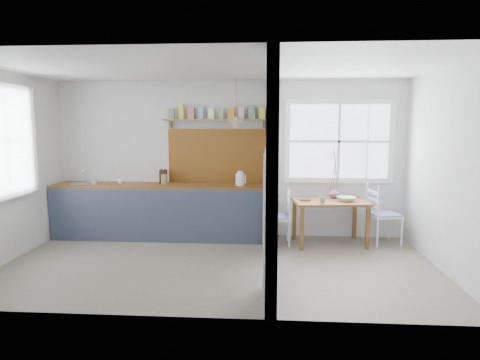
# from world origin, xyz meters

# --- Properties ---
(floor) EXTENTS (5.80, 3.20, 0.01)m
(floor) POSITION_xyz_m (0.00, 0.00, 0.00)
(floor) COLOR gray
(floor) RESTS_ON ground
(ceiling) EXTENTS (5.80, 3.20, 0.01)m
(ceiling) POSITION_xyz_m (0.00, 0.00, 2.60)
(ceiling) COLOR silver
(ceiling) RESTS_ON walls
(walls) EXTENTS (5.81, 3.21, 2.60)m
(walls) POSITION_xyz_m (0.00, 0.00, 1.30)
(walls) COLOR silver
(walls) RESTS_ON floor
(partition) EXTENTS (0.12, 3.20, 2.60)m
(partition) POSITION_xyz_m (0.70, 0.06, 1.45)
(partition) COLOR silver
(partition) RESTS_ON floor
(kitchen_window) EXTENTS (0.10, 1.16, 1.50)m
(kitchen_window) POSITION_xyz_m (-2.87, 0.00, 1.65)
(kitchen_window) COLOR white
(kitchen_window) RESTS_ON walls
(nook_window) EXTENTS (1.76, 0.10, 1.30)m
(nook_window) POSITION_xyz_m (1.80, 1.56, 1.60)
(nook_window) COLOR white
(nook_window) RESTS_ON walls
(counter) EXTENTS (3.50, 0.60, 0.90)m
(counter) POSITION_xyz_m (-1.13, 1.33, 0.46)
(counter) COLOR brown
(counter) RESTS_ON floor
(sink) EXTENTS (0.40, 0.40, 0.02)m
(sink) POSITION_xyz_m (-2.43, 1.30, 0.89)
(sink) COLOR #A8ADB8
(sink) RESTS_ON counter
(backsplash) EXTENTS (1.65, 0.03, 0.90)m
(backsplash) POSITION_xyz_m (-0.20, 1.58, 1.35)
(backsplash) COLOR #8E581A
(backsplash) RESTS_ON walls
(shelf) EXTENTS (1.75, 0.20, 0.21)m
(shelf) POSITION_xyz_m (-0.21, 1.49, 2.01)
(shelf) COLOR olive
(shelf) RESTS_ON walls
(pendant_lamp) EXTENTS (0.26, 0.26, 0.16)m
(pendant_lamp) POSITION_xyz_m (0.15, 1.15, 1.88)
(pendant_lamp) COLOR beige
(pendant_lamp) RESTS_ON ceiling
(utensil_rail) EXTENTS (0.02, 0.50, 0.02)m
(utensil_rail) POSITION_xyz_m (0.61, 0.90, 1.45)
(utensil_rail) COLOR #A8ADB8
(utensil_rail) RESTS_ON partition
(dining_table) EXTENTS (1.20, 0.88, 0.70)m
(dining_table) POSITION_xyz_m (1.62, 1.11, 0.35)
(dining_table) COLOR brown
(dining_table) RESTS_ON floor
(chair_left) EXTENTS (0.41, 0.41, 0.87)m
(chair_left) POSITION_xyz_m (0.80, 1.08, 0.43)
(chair_left) COLOR silver
(chair_left) RESTS_ON floor
(chair_right) EXTENTS (0.52, 0.52, 0.96)m
(chair_right) POSITION_xyz_m (2.48, 1.21, 0.48)
(chair_right) COLOR silver
(chair_right) RESTS_ON floor
(kettle) EXTENTS (0.22, 0.20, 0.23)m
(kettle) POSITION_xyz_m (0.20, 1.28, 1.01)
(kettle) COLOR white
(kettle) RESTS_ON counter
(mug_a) EXTENTS (0.15, 0.15, 0.11)m
(mug_a) POSITION_xyz_m (-2.18, 1.18, 0.95)
(mug_a) COLOR beige
(mug_a) RESTS_ON counter
(mug_b) EXTENTS (0.13, 0.13, 0.08)m
(mug_b) POSITION_xyz_m (-1.78, 1.32, 0.94)
(mug_b) COLOR white
(mug_b) RESTS_ON counter
(knife_block) EXTENTS (0.11, 0.15, 0.23)m
(knife_block) POSITION_xyz_m (-1.09, 1.43, 1.02)
(knife_block) COLOR black
(knife_block) RESTS_ON counter
(jar) EXTENTS (0.13, 0.13, 0.16)m
(jar) POSITION_xyz_m (-1.05, 1.31, 0.98)
(jar) COLOR olive
(jar) RESTS_ON counter
(towel_magenta) EXTENTS (0.02, 0.03, 0.58)m
(towel_magenta) POSITION_xyz_m (0.58, 1.00, 0.28)
(towel_magenta) COLOR #AE2371
(towel_magenta) RESTS_ON counter
(towel_orange) EXTENTS (0.02, 0.03, 0.47)m
(towel_orange) POSITION_xyz_m (0.58, 0.93, 0.25)
(towel_orange) COLOR gold
(towel_orange) RESTS_ON counter
(bowl) EXTENTS (0.36, 0.36, 0.07)m
(bowl) POSITION_xyz_m (1.86, 1.07, 0.73)
(bowl) COLOR silver
(bowl) RESTS_ON dining_table
(table_cup) EXTENTS (0.12, 0.12, 0.09)m
(table_cup) POSITION_xyz_m (1.48, 0.91, 0.75)
(table_cup) COLOR gray
(table_cup) RESTS_ON dining_table
(plate) EXTENTS (0.23, 0.23, 0.01)m
(plate) POSITION_xyz_m (1.24, 1.07, 0.71)
(plate) COLOR black
(plate) RESTS_ON dining_table
(vase) EXTENTS (0.20, 0.20, 0.17)m
(vase) POSITION_xyz_m (1.71, 1.31, 0.79)
(vase) COLOR #694375
(vase) RESTS_ON dining_table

